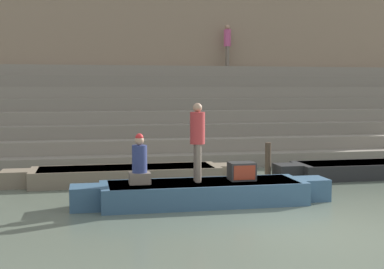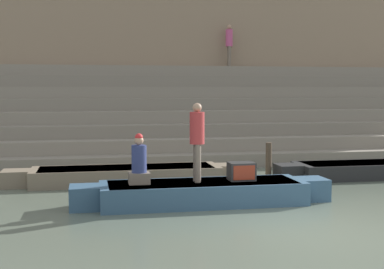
% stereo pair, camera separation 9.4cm
% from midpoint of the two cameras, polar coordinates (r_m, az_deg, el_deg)
% --- Properties ---
extents(ground_plane, '(120.00, 120.00, 0.00)m').
position_cam_midpoint_polar(ground_plane, '(9.58, 13.71, -9.92)').
color(ground_plane, '#566051').
extents(ghat_steps, '(36.00, 5.84, 3.33)m').
position_cam_midpoint_polar(ghat_steps, '(19.84, 0.37, 1.30)').
color(ghat_steps, gray).
rests_on(ghat_steps, ground).
extents(back_wall, '(34.20, 1.28, 8.16)m').
position_cam_midpoint_polar(back_wall, '(22.48, -0.98, 9.05)').
color(back_wall, '#937A60').
rests_on(back_wall, ground).
extents(rowboat_main, '(5.50, 1.39, 0.47)m').
position_cam_midpoint_polar(rowboat_main, '(11.32, 1.40, -6.18)').
color(rowboat_main, '#33516B').
rests_on(rowboat_main, ground).
extents(person_standing, '(0.31, 0.31, 1.66)m').
position_cam_midpoint_polar(person_standing, '(11.17, 0.78, -0.19)').
color(person_standing, '#756656').
rests_on(person_standing, rowboat_main).
extents(person_rowing, '(0.43, 0.34, 1.04)m').
position_cam_midpoint_polar(person_rowing, '(11.04, -5.42, -3.08)').
color(person_rowing, '#756656').
rests_on(person_rowing, rowboat_main).
extents(tv_set, '(0.55, 0.43, 0.38)m').
position_cam_midpoint_polar(tv_set, '(11.51, 5.53, -3.93)').
color(tv_set, '#2D2D2D').
rests_on(tv_set, rowboat_main).
extents(moored_boat_shore, '(5.71, 1.28, 0.42)m').
position_cam_midpoint_polar(moored_boat_shore, '(15.60, 19.13, -3.49)').
color(moored_boat_shore, black).
rests_on(moored_boat_shore, ground).
extents(moored_boat_distant, '(6.15, 1.28, 0.42)m').
position_cam_midpoint_polar(moored_boat_distant, '(13.89, -6.77, -4.27)').
color(moored_boat_distant, '#756651').
rests_on(moored_boat_distant, ground).
extents(mooring_post, '(0.16, 0.16, 1.00)m').
position_cam_midpoint_polar(mooring_post, '(14.40, 8.35, -2.84)').
color(mooring_post, '#473828').
rests_on(mooring_post, ground).
extents(person_on_steps, '(0.28, 0.28, 1.68)m').
position_cam_midpoint_polar(person_on_steps, '(21.95, 4.11, 9.81)').
color(person_on_steps, '#756656').
rests_on(person_on_steps, ghat_steps).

